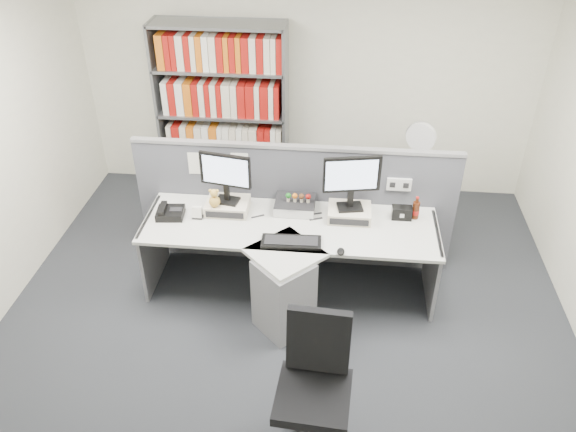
# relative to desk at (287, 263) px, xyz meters

# --- Properties ---
(ground) EXTENTS (5.50, 5.50, 0.00)m
(ground) POSITION_rel_desk_xyz_m (0.00, -0.60, -0.46)
(ground) COLOR #32353B
(ground) RESTS_ON ground
(room_shell) EXTENTS (5.04, 5.54, 2.72)m
(room_shell) POSITION_rel_desk_xyz_m (0.00, -0.60, 1.33)
(room_shell) COLOR white
(room_shell) RESTS_ON ground
(partition) EXTENTS (3.00, 0.08, 1.27)m
(partition) POSITION_rel_desk_xyz_m (0.00, 0.65, 0.19)
(partition) COLOR #53545E
(partition) RESTS_ON ground
(desk) EXTENTS (2.60, 1.20, 0.72)m
(desk) POSITION_rel_desk_xyz_m (0.00, 0.00, 0.00)
(desk) COLOR silver
(desk) RESTS_ON ground
(monitor_riser_left) EXTENTS (0.38, 0.31, 0.10)m
(monitor_riser_left) POSITION_rel_desk_xyz_m (-0.58, 0.38, 0.31)
(monitor_riser_left) COLOR beige
(monitor_riser_left) RESTS_ON desk
(monitor_riser_right) EXTENTS (0.38, 0.31, 0.10)m
(monitor_riser_right) POSITION_rel_desk_xyz_m (0.52, 0.38, 0.31)
(monitor_riser_right) COLOR beige
(monitor_riser_right) RESTS_ON desk
(monitor_left) EXTENTS (0.46, 0.18, 0.47)m
(monitor_left) POSITION_rel_desk_xyz_m (-0.58, 0.38, 0.65)
(monitor_left) COLOR black
(monitor_left) RESTS_ON monitor_riser_left
(monitor_right) EXTENTS (0.49, 0.20, 0.51)m
(monitor_right) POSITION_rel_desk_xyz_m (0.52, 0.38, 0.67)
(monitor_right) COLOR black
(monitor_right) RESTS_ON monitor_riser_right
(desktop_pc) EXTENTS (0.36, 0.32, 0.09)m
(desktop_pc) POSITION_rel_desk_xyz_m (0.02, 0.47, 0.31)
(desktop_pc) COLOR black
(desktop_pc) RESTS_ON desk
(figurines) EXTENTS (0.23, 0.05, 0.09)m
(figurines) POSITION_rel_desk_xyz_m (0.05, 0.45, 0.41)
(figurines) COLOR beige
(figurines) RESTS_ON desktop_pc
(keyboard) EXTENTS (0.51, 0.21, 0.03)m
(keyboard) POSITION_rel_desk_xyz_m (0.04, -0.06, 0.28)
(keyboard) COLOR black
(keyboard) RESTS_ON desk
(mouse) EXTENTS (0.06, 0.10, 0.04)m
(mouse) POSITION_rel_desk_xyz_m (0.46, -0.15, 0.28)
(mouse) COLOR black
(mouse) RESTS_ON desk
(desk_phone) EXTENTS (0.26, 0.24, 0.10)m
(desk_phone) POSITION_rel_desk_xyz_m (-1.08, 0.24, 0.30)
(desk_phone) COLOR black
(desk_phone) RESTS_ON desk
(desk_calendar) EXTENTS (0.10, 0.07, 0.11)m
(desk_calendar) POSITION_rel_desk_xyz_m (-0.83, 0.24, 0.31)
(desk_calendar) COLOR black
(desk_calendar) RESTS_ON desk
(plush_toy) EXTENTS (0.10, 0.10, 0.17)m
(plush_toy) POSITION_rel_desk_xyz_m (-0.68, 0.29, 0.44)
(plush_toy) COLOR gold
(plush_toy) RESTS_ON monitor_riser_left
(speaker) EXTENTS (0.18, 0.10, 0.12)m
(speaker) POSITION_rel_desk_xyz_m (0.98, 0.42, 0.32)
(speaker) COLOR black
(speaker) RESTS_ON desk
(cola_bottle) EXTENTS (0.07, 0.07, 0.22)m
(cola_bottle) POSITION_rel_desk_xyz_m (1.10, 0.44, 0.35)
(cola_bottle) COLOR #3F190A
(cola_bottle) RESTS_ON desk
(shelving_unit) EXTENTS (1.41, 0.40, 2.00)m
(shelving_unit) POSITION_rel_desk_xyz_m (-0.90, 1.85, 0.52)
(shelving_unit) COLOR slate
(shelving_unit) RESTS_ON ground
(filing_cabinet) EXTENTS (0.45, 0.61, 0.70)m
(filing_cabinet) POSITION_rel_desk_xyz_m (1.20, 1.40, -0.11)
(filing_cabinet) COLOR slate
(filing_cabinet) RESTS_ON ground
(desk_fan) EXTENTS (0.30, 0.19, 0.51)m
(desk_fan) POSITION_rel_desk_xyz_m (1.20, 1.40, 0.56)
(desk_fan) COLOR white
(desk_fan) RESTS_ON filing_cabinet
(office_chair) EXTENTS (0.66, 0.68, 1.03)m
(office_chair) POSITION_rel_desk_xyz_m (0.32, -1.35, 0.09)
(office_chair) COLOR silver
(office_chair) RESTS_ON ground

